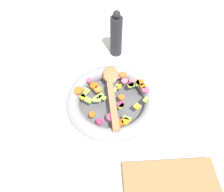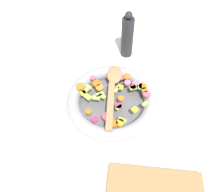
{
  "view_description": "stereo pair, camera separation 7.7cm",
  "coord_description": "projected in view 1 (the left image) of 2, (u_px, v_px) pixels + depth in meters",
  "views": [
    {
      "loc": [
        0.03,
        0.47,
        0.66
      ],
      "look_at": [
        0.0,
        0.0,
        0.05
      ],
      "focal_mm": 35.0,
      "sensor_mm": 36.0,
      "label": 1
    },
    {
      "loc": [
        -0.05,
        0.47,
        0.66
      ],
      "look_at": [
        0.0,
        0.0,
        0.05
      ],
      "focal_mm": 35.0,
      "sensor_mm": 36.0,
      "label": 2
    }
  ],
  "objects": [
    {
      "name": "ground_plane",
      "position": [
        112.0,
        104.0,
        0.81
      ],
      "size": [
        4.0,
        4.0,
        0.0
      ],
      "primitive_type": "plane",
      "color": "silver"
    },
    {
      "name": "chopped_vegetables",
      "position": [
        113.0,
        93.0,
        0.77
      ],
      "size": [
        0.28,
        0.24,
        0.01
      ],
      "color": "orange",
      "rests_on": "skillet"
    },
    {
      "name": "wooden_spoon",
      "position": [
        111.0,
        88.0,
        0.78
      ],
      "size": [
        0.06,
        0.29,
        0.01
      ],
      "color": "#A87F51",
      "rests_on": "chopped_vegetables"
    },
    {
      "name": "pepper_mill",
      "position": [
        116.0,
        35.0,
        0.91
      ],
      "size": [
        0.05,
        0.05,
        0.21
      ],
      "color": "#232328",
      "rests_on": "ground_plane"
    },
    {
      "name": "skillet",
      "position": [
        112.0,
        101.0,
        0.79
      ],
      "size": [
        0.33,
        0.33,
        0.05
      ],
      "color": "slate",
      "rests_on": "ground_plane"
    }
  ]
}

